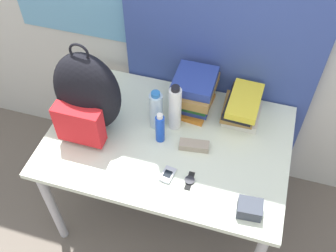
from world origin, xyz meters
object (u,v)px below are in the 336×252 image
(book_stack_left, at_px, (195,91))
(wristwatch, at_px, (190,181))
(backpack, at_px, (87,96))
(camera_pouch, at_px, (250,209))
(sunscreen_bottle, at_px, (160,128))
(cell_phone, at_px, (168,175))
(sunglasses_case, at_px, (194,145))
(book_stack_center, at_px, (242,107))
(sports_bottle, at_px, (175,108))
(water_bottle, at_px, (156,110))

(book_stack_left, bearing_deg, wristwatch, -78.19)
(backpack, distance_m, camera_pouch, 0.93)
(camera_pouch, bearing_deg, sunscreen_bottle, 150.24)
(sunscreen_bottle, relative_size, camera_pouch, 1.61)
(book_stack_left, distance_m, cell_phone, 0.50)
(camera_pouch, bearing_deg, wristwatch, 164.19)
(sunglasses_case, relative_size, camera_pouch, 1.35)
(book_stack_center, relative_size, wristwatch, 2.82)
(book_stack_center, xyz_separation_m, camera_pouch, (0.13, -0.57, -0.04))
(sunglasses_case, bearing_deg, camera_pouch, -41.28)
(sunglasses_case, relative_size, wristwatch, 1.50)
(sports_bottle, xyz_separation_m, camera_pouch, (0.46, -0.40, -0.10))
(book_stack_left, relative_size, sports_bottle, 1.01)
(book_stack_left, xyz_separation_m, sunglasses_case, (0.07, -0.29, -0.09))
(sunscreen_bottle, bearing_deg, backpack, -177.69)
(cell_phone, distance_m, wristwatch, 0.11)
(backpack, height_order, sports_bottle, backpack)
(book_stack_center, distance_m, sunglasses_case, 0.35)
(wristwatch, bearing_deg, sunscreen_bottle, 135.66)
(backpack, xyz_separation_m, wristwatch, (0.58, -0.19, -0.22))
(book_stack_center, height_order, wristwatch, book_stack_center)
(book_stack_left, relative_size, wristwatch, 2.74)
(backpack, xyz_separation_m, sports_bottle, (0.41, 0.12, -0.09))
(backpack, relative_size, book_stack_center, 1.80)
(sunscreen_bottle, relative_size, cell_phone, 1.94)
(water_bottle, distance_m, sports_bottle, 0.10)
(backpack, distance_m, sports_bottle, 0.44)
(camera_pouch, bearing_deg, water_bottle, 145.69)
(water_bottle, distance_m, camera_pouch, 0.67)
(book_stack_center, bearing_deg, sunscreen_bottle, -142.68)
(water_bottle, height_order, camera_pouch, water_bottle)
(book_stack_center, xyz_separation_m, water_bottle, (-0.42, -0.19, 0.04))
(book_stack_center, distance_m, water_bottle, 0.46)
(book_stack_left, height_order, water_bottle, water_bottle)
(wristwatch, bearing_deg, water_bottle, 131.31)
(camera_pouch, bearing_deg, sunglasses_case, 138.72)
(book_stack_left, bearing_deg, camera_pouch, -55.35)
(sports_bottle, relative_size, wristwatch, 2.71)
(water_bottle, height_order, wristwatch, water_bottle)
(book_stack_left, xyz_separation_m, sunscreen_bottle, (-0.11, -0.29, -0.02))
(water_bottle, xyz_separation_m, cell_phone, (0.15, -0.29, -0.10))
(water_bottle, bearing_deg, sports_bottle, 12.41)
(backpack, distance_m, sunscreen_bottle, 0.39)
(sports_bottle, height_order, sunscreen_bottle, sports_bottle)
(sunscreen_bottle, distance_m, camera_pouch, 0.58)
(book_stack_center, relative_size, camera_pouch, 2.54)
(sunglasses_case, bearing_deg, book_stack_center, 56.56)
(sunscreen_bottle, distance_m, sunglasses_case, 0.19)
(backpack, height_order, camera_pouch, backpack)
(sunglasses_case, bearing_deg, book_stack_left, 104.25)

